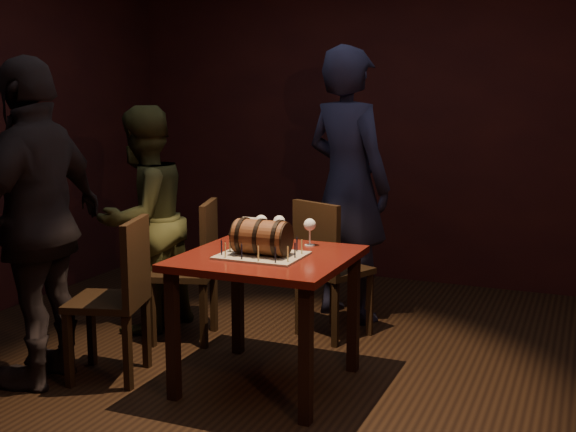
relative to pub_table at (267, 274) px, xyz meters
The scene contains 16 objects.
room_shell 0.77m from the pub_table, 50.33° to the left, with size 5.04×5.04×2.80m.
pub_table is the anchor object (origin of this frame).
cake_board 0.13m from the pub_table, 98.67° to the right, with size 0.45×0.35×0.01m, color gray.
barrel_cake 0.22m from the pub_table, 99.28° to the right, with size 0.35×0.21×0.21m.
birthday_candles 0.17m from the pub_table, 98.67° to the right, with size 0.40×0.30×0.09m.
wine_glass_left 0.42m from the pub_table, 120.21° to the left, with size 0.07×0.07×0.16m.
wine_glass_mid 0.41m from the pub_table, 102.57° to the left, with size 0.07×0.07×0.16m.
wine_glass_right 0.40m from the pub_table, 67.08° to the left, with size 0.07×0.07×0.16m.
pint_of_ale 0.27m from the pub_table, 123.80° to the left, with size 0.07×0.07×0.15m.
menu_card 0.46m from the pub_table, 130.92° to the left, with size 0.10×0.05×0.13m, color white, non-canonical shape.
chair_back 0.88m from the pub_table, 87.87° to the left, with size 0.53×0.53×0.93m.
chair_left_rear 0.92m from the pub_table, 146.44° to the left, with size 0.50×0.50×0.93m.
chair_left_front 0.85m from the pub_table, 163.48° to the right, with size 0.50×0.50×0.93m.
person_back 1.40m from the pub_table, 89.57° to the left, with size 0.71×0.47×1.95m, color #191A32.
person_left_rear 1.33m from the pub_table, 154.52° to the left, with size 0.75×0.58×1.54m, color #3D3E1F.
person_left_front 1.30m from the pub_table, 160.02° to the right, with size 1.07×0.45×1.83m, color black.
Camera 1 is at (1.55, -3.59, 1.63)m, focal length 45.00 mm.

